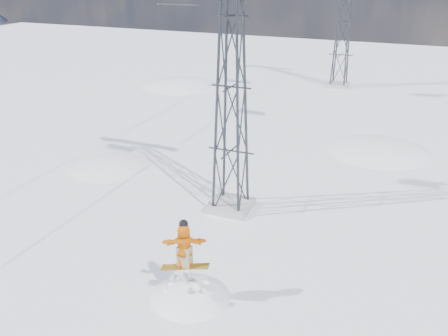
{
  "coord_description": "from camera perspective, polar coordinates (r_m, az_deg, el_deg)",
  "views": [
    {
      "loc": [
        8.14,
        -10.32,
        10.21
      ],
      "look_at": [
        2.23,
        3.82,
        3.8
      ],
      "focal_mm": 40.0,
      "sensor_mm": 36.0,
      "label": 1
    }
  ],
  "objects": [
    {
      "name": "snow_terrain",
      "position": [
        39.43,
        0.39,
        -7.44
      ],
      "size": [
        39.0,
        37.0,
        22.0
      ],
      "color": "white",
      "rests_on": "ground"
    },
    {
      "name": "lift_tower_near",
      "position": [
        20.3,
        0.84,
        9.19
      ],
      "size": [
        5.2,
        1.8,
        11.43
      ],
      "color": "#999999",
      "rests_on": "ground"
    },
    {
      "name": "lift_tower_far",
      "position": [
        44.19,
        13.52,
        15.95
      ],
      "size": [
        5.2,
        1.8,
        11.43
      ],
      "color": "#999999",
      "rests_on": "ground"
    },
    {
      "name": "snowboarder_jump",
      "position": [
        17.97,
        -3.73,
        -18.65
      ],
      "size": [
        4.4,
        4.4,
        6.94
      ],
      "color": "white",
      "rests_on": "ground"
    },
    {
      "name": "ground",
      "position": [
        16.65,
        -12.74,
        -15.8
      ],
      "size": [
        120.0,
        120.0,
        0.0
      ],
      "primitive_type": "plane",
      "color": "white",
      "rests_on": "ground"
    }
  ]
}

